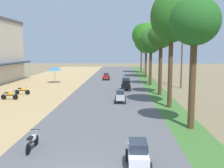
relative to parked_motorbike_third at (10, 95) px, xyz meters
name	(u,v)px	position (x,y,z in m)	size (l,w,h in m)	color
parked_motorbike_third	(10,95)	(0.00, 0.00, 0.00)	(1.80, 0.54, 0.94)	black
parked_motorbike_fourth	(22,90)	(0.15, 3.07, 0.00)	(1.80, 0.54, 0.94)	black
vendor_umbrella	(55,69)	(1.22, 13.68, 1.75)	(2.20, 2.20, 2.52)	#99999E
median_tree_nearest	(195,23)	(16.18, -9.24, 6.31)	(3.18, 3.18, 8.47)	#4C351E
median_tree_second	(172,17)	(15.91, -2.96, 7.43)	(3.70, 3.70, 10.23)	#4C351E
median_tree_third	(161,37)	(15.98, 3.52, 6.04)	(2.97, 2.97, 8.07)	#4C351E
median_tree_fourth	(151,41)	(15.80, 11.76, 5.88)	(3.22, 3.22, 8.25)	#4C351E
median_tree_fifth	(146,38)	(16.03, 21.91, 6.75)	(4.53, 4.53, 10.00)	#4C351E
median_tree_sixth	(142,35)	(15.85, 30.87, 7.73)	(4.12, 4.12, 10.72)	#4C351E
streetlamp_near	(149,55)	(16.04, 15.93, 3.80)	(3.16, 0.20, 7.40)	gray
streetlamp_mid	(144,55)	(16.04, 27.30, 3.66)	(3.16, 0.20, 7.15)	gray
utility_pole_near	(182,50)	(19.68, 9.23, 4.56)	(1.80, 0.20, 9.84)	brown
utility_pole_far	(170,50)	(18.98, 14.06, 4.64)	(1.80, 0.20, 9.99)	brown
car_hatchback_white	(138,154)	(12.33, -15.31, 0.19)	(1.04, 2.00, 1.23)	silver
car_hatchback_silver	(120,96)	(11.49, -1.07, 0.19)	(1.04, 2.00, 1.23)	#B7BCC1
car_van_black	(126,83)	(12.15, 6.70, 0.47)	(1.19, 2.41, 1.67)	black
car_sedan_red	(106,76)	(8.95, 18.05, 0.19)	(1.10, 2.26, 1.19)	red
motorbike_ahead_second	(32,140)	(7.02, -13.32, 0.02)	(0.54, 1.80, 0.94)	black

